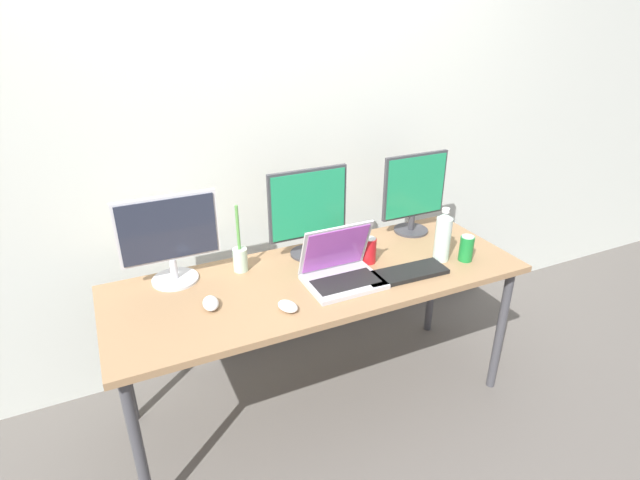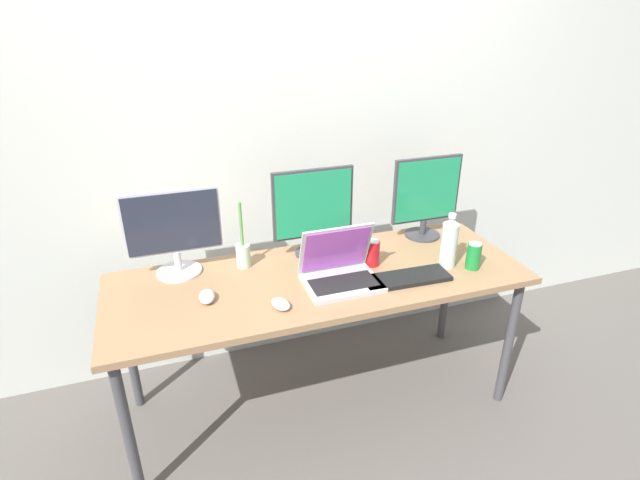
{
  "view_description": "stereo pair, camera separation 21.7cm",
  "coord_description": "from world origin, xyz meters",
  "px_view_note": "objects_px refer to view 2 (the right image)",
  "views": [
    {
      "loc": [
        -0.83,
        -1.77,
        1.86
      ],
      "look_at": [
        0.0,
        0.0,
        0.92
      ],
      "focal_mm": 28.0,
      "sensor_mm": 36.0,
      "label": 1
    },
    {
      "loc": [
        -0.63,
        -1.85,
        1.86
      ],
      "look_at": [
        0.0,
        0.0,
        0.92
      ],
      "focal_mm": 28.0,
      "sensor_mm": 36.0,
      "label": 2
    }
  ],
  "objects_px": {
    "keyboard_main": "(406,278)",
    "soda_can_by_laptop": "(474,256)",
    "soda_can_near_keyboard": "(372,253)",
    "mouse_by_keyboard": "(207,297)",
    "work_desk": "(320,288)",
    "bamboo_vase": "(243,253)",
    "monitor_center": "(313,210)",
    "monitor_right": "(426,196)",
    "laptop_silver": "(339,270)",
    "mouse_by_laptop": "(281,304)",
    "monitor_left": "(174,230)",
    "water_bottle": "(449,242)"
  },
  "relations": [
    {
      "from": "bamboo_vase",
      "to": "monitor_left",
      "type": "bearing_deg",
      "value": 173.43
    },
    {
      "from": "monitor_left",
      "to": "mouse_by_keyboard",
      "type": "xyz_separation_m",
      "value": [
        0.09,
        -0.28,
        -0.19
      ]
    },
    {
      "from": "work_desk",
      "to": "mouse_by_keyboard",
      "type": "xyz_separation_m",
      "value": [
        -0.51,
        -0.04,
        0.08
      ]
    },
    {
      "from": "work_desk",
      "to": "soda_can_by_laptop",
      "type": "bearing_deg",
      "value": -12.7
    },
    {
      "from": "monitor_left",
      "to": "keyboard_main",
      "type": "height_order",
      "value": "monitor_left"
    },
    {
      "from": "soda_can_by_laptop",
      "to": "mouse_by_laptop",
      "type": "bearing_deg",
      "value": -177.82
    },
    {
      "from": "keyboard_main",
      "to": "soda_can_by_laptop",
      "type": "relative_size",
      "value": 3.14
    },
    {
      "from": "monitor_right",
      "to": "water_bottle",
      "type": "xyz_separation_m",
      "value": [
        -0.06,
        -0.33,
        -0.1
      ]
    },
    {
      "from": "soda_can_near_keyboard",
      "to": "soda_can_by_laptop",
      "type": "distance_m",
      "value": 0.46
    },
    {
      "from": "monitor_left",
      "to": "monitor_center",
      "type": "distance_m",
      "value": 0.64
    },
    {
      "from": "water_bottle",
      "to": "bamboo_vase",
      "type": "bearing_deg",
      "value": 161.31
    },
    {
      "from": "work_desk",
      "to": "soda_can_by_laptop",
      "type": "xyz_separation_m",
      "value": [
        0.69,
        -0.16,
        0.12
      ]
    },
    {
      "from": "mouse_by_keyboard",
      "to": "laptop_silver",
      "type": "bearing_deg",
      "value": 4.02
    },
    {
      "from": "bamboo_vase",
      "to": "monitor_center",
      "type": "bearing_deg",
      "value": 2.14
    },
    {
      "from": "bamboo_vase",
      "to": "soda_can_near_keyboard",
      "type": "bearing_deg",
      "value": -17.53
    },
    {
      "from": "mouse_by_keyboard",
      "to": "soda_can_by_laptop",
      "type": "xyz_separation_m",
      "value": [
        1.2,
        -0.11,
        0.04
      ]
    },
    {
      "from": "monitor_right",
      "to": "bamboo_vase",
      "type": "distance_m",
      "value": 0.97
    },
    {
      "from": "monitor_center",
      "to": "soda_can_near_keyboard",
      "type": "xyz_separation_m",
      "value": [
        0.23,
        -0.19,
        -0.17
      ]
    },
    {
      "from": "soda_can_near_keyboard",
      "to": "bamboo_vase",
      "type": "relative_size",
      "value": 0.39
    },
    {
      "from": "monitor_right",
      "to": "work_desk",
      "type": "bearing_deg",
      "value": -160.59
    },
    {
      "from": "mouse_by_keyboard",
      "to": "work_desk",
      "type": "bearing_deg",
      "value": 12.08
    },
    {
      "from": "water_bottle",
      "to": "work_desk",
      "type": "bearing_deg",
      "value": 170.29
    },
    {
      "from": "monitor_center",
      "to": "monitor_right",
      "type": "height_order",
      "value": "monitor_center"
    },
    {
      "from": "mouse_by_keyboard",
      "to": "bamboo_vase",
      "type": "xyz_separation_m",
      "value": [
        0.2,
        0.25,
        0.05
      ]
    },
    {
      "from": "mouse_by_keyboard",
      "to": "bamboo_vase",
      "type": "height_order",
      "value": "bamboo_vase"
    },
    {
      "from": "work_desk",
      "to": "soda_can_near_keyboard",
      "type": "bearing_deg",
      "value": 4.67
    },
    {
      "from": "monitor_center",
      "to": "laptop_silver",
      "type": "height_order",
      "value": "monitor_center"
    },
    {
      "from": "keyboard_main",
      "to": "soda_can_near_keyboard",
      "type": "xyz_separation_m",
      "value": [
        -0.08,
        0.18,
        0.05
      ]
    },
    {
      "from": "mouse_by_keyboard",
      "to": "bamboo_vase",
      "type": "relative_size",
      "value": 0.33
    },
    {
      "from": "keyboard_main",
      "to": "mouse_by_laptop",
      "type": "relative_size",
      "value": 4.01
    },
    {
      "from": "monitor_center",
      "to": "mouse_by_laptop",
      "type": "bearing_deg",
      "value": -123.81
    },
    {
      "from": "laptop_silver",
      "to": "bamboo_vase",
      "type": "height_order",
      "value": "bamboo_vase"
    },
    {
      "from": "soda_can_by_laptop",
      "to": "work_desk",
      "type": "bearing_deg",
      "value": 167.3
    },
    {
      "from": "laptop_silver",
      "to": "mouse_by_keyboard",
      "type": "xyz_separation_m",
      "value": [
        -0.57,
        0.03,
        -0.04
      ]
    },
    {
      "from": "laptop_silver",
      "to": "keyboard_main",
      "type": "distance_m",
      "value": 0.3
    },
    {
      "from": "monitor_right",
      "to": "keyboard_main",
      "type": "height_order",
      "value": "monitor_right"
    },
    {
      "from": "soda_can_by_laptop",
      "to": "bamboo_vase",
      "type": "distance_m",
      "value": 1.06
    },
    {
      "from": "monitor_right",
      "to": "water_bottle",
      "type": "relative_size",
      "value": 1.62
    },
    {
      "from": "keyboard_main",
      "to": "mouse_by_keyboard",
      "type": "relative_size",
      "value": 3.78
    },
    {
      "from": "work_desk",
      "to": "monitor_left",
      "type": "xyz_separation_m",
      "value": [
        -0.6,
        0.24,
        0.28
      ]
    },
    {
      "from": "monitor_right",
      "to": "laptop_silver",
      "type": "height_order",
      "value": "monitor_right"
    },
    {
      "from": "bamboo_vase",
      "to": "work_desk",
      "type": "bearing_deg",
      "value": -33.44
    },
    {
      "from": "monitor_center",
      "to": "monitor_right",
      "type": "xyz_separation_m",
      "value": [
        0.61,
        0.01,
        -0.01
      ]
    },
    {
      "from": "mouse_by_laptop",
      "to": "laptop_silver",
      "type": "bearing_deg",
      "value": 4.75
    },
    {
      "from": "work_desk",
      "to": "mouse_by_laptop",
      "type": "xyz_separation_m",
      "value": [
        -0.23,
        -0.19,
        0.08
      ]
    },
    {
      "from": "monitor_left",
      "to": "water_bottle",
      "type": "relative_size",
      "value": 1.6
    },
    {
      "from": "monitor_center",
      "to": "mouse_by_keyboard",
      "type": "relative_size",
      "value": 4.13
    },
    {
      "from": "mouse_by_keyboard",
      "to": "bamboo_vase",
      "type": "bearing_deg",
      "value": 57.82
    },
    {
      "from": "monitor_center",
      "to": "bamboo_vase",
      "type": "distance_m",
      "value": 0.38
    },
    {
      "from": "monitor_left",
      "to": "bamboo_vase",
      "type": "distance_m",
      "value": 0.33
    }
  ]
}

